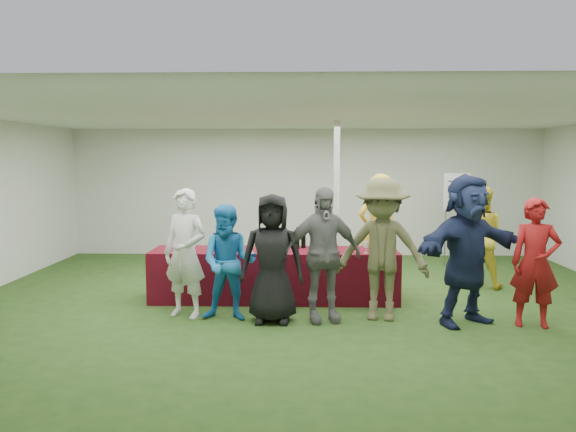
{
  "coord_description": "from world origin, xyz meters",
  "views": [
    {
      "loc": [
        -0.03,
        -8.02,
        2.1
      ],
      "look_at": [
        -0.27,
        0.11,
        1.25
      ],
      "focal_mm": 35.0,
      "sensor_mm": 36.0,
      "label": 1
    }
  ],
  "objects_px": {
    "serving_table": "(274,275)",
    "staff_pourer": "(377,232)",
    "staff_back": "(479,237)",
    "customer_5": "(467,250)",
    "customer_1": "(229,263)",
    "customer_6": "(535,263)",
    "customer_0": "(185,253)",
    "customer_2": "(272,258)",
    "customer_3": "(322,254)",
    "customer_4": "(382,249)",
    "wine_list_sign": "(457,199)",
    "dump_bucket": "(383,247)"
  },
  "relations": [
    {
      "from": "serving_table",
      "to": "staff_pourer",
      "type": "height_order",
      "value": "staff_pourer"
    },
    {
      "from": "staff_back",
      "to": "customer_5",
      "type": "xyz_separation_m",
      "value": [
        -0.78,
        -2.05,
        0.13
      ]
    },
    {
      "from": "customer_1",
      "to": "customer_6",
      "type": "distance_m",
      "value": 3.84
    },
    {
      "from": "customer_0",
      "to": "customer_2",
      "type": "xyz_separation_m",
      "value": [
        1.15,
        -0.21,
        -0.02
      ]
    },
    {
      "from": "customer_2",
      "to": "customer_6",
      "type": "xyz_separation_m",
      "value": [
        3.27,
        -0.1,
        -0.02
      ]
    },
    {
      "from": "serving_table",
      "to": "staff_back",
      "type": "distance_m",
      "value": 3.41
    },
    {
      "from": "customer_6",
      "to": "customer_0",
      "type": "bearing_deg",
      "value": -172.63
    },
    {
      "from": "serving_table",
      "to": "staff_back",
      "type": "height_order",
      "value": "staff_back"
    },
    {
      "from": "customer_0",
      "to": "customer_2",
      "type": "bearing_deg",
      "value": 11.07
    },
    {
      "from": "customer_3",
      "to": "customer_4",
      "type": "relative_size",
      "value": 0.94
    },
    {
      "from": "customer_2",
      "to": "customer_6",
      "type": "relative_size",
      "value": 1.03
    },
    {
      "from": "customer_0",
      "to": "customer_2",
      "type": "relative_size",
      "value": 1.03
    },
    {
      "from": "customer_1",
      "to": "customer_4",
      "type": "distance_m",
      "value": 1.98
    },
    {
      "from": "wine_list_sign",
      "to": "customer_0",
      "type": "xyz_separation_m",
      "value": [
        -4.48,
        -3.57,
        -0.47
      ]
    },
    {
      "from": "dump_bucket",
      "to": "customer_6",
      "type": "distance_m",
      "value": 1.99
    },
    {
      "from": "staff_pourer",
      "to": "staff_back",
      "type": "distance_m",
      "value": 1.66
    },
    {
      "from": "dump_bucket",
      "to": "customer_6",
      "type": "height_order",
      "value": "customer_6"
    },
    {
      "from": "serving_table",
      "to": "dump_bucket",
      "type": "xyz_separation_m",
      "value": [
        1.56,
        -0.22,
        0.46
      ]
    },
    {
      "from": "serving_table",
      "to": "customer_0",
      "type": "height_order",
      "value": "customer_0"
    },
    {
      "from": "dump_bucket",
      "to": "customer_2",
      "type": "bearing_deg",
      "value": -149.9
    },
    {
      "from": "serving_table",
      "to": "staff_pourer",
      "type": "distance_m",
      "value": 1.87
    },
    {
      "from": "wine_list_sign",
      "to": "staff_pourer",
      "type": "relative_size",
      "value": 0.98
    },
    {
      "from": "staff_back",
      "to": "customer_0",
      "type": "relative_size",
      "value": 0.97
    },
    {
      "from": "staff_pourer",
      "to": "customer_3",
      "type": "height_order",
      "value": "staff_pourer"
    },
    {
      "from": "customer_2",
      "to": "customer_4",
      "type": "bearing_deg",
      "value": 7.78
    },
    {
      "from": "staff_pourer",
      "to": "staff_back",
      "type": "bearing_deg",
      "value": 163.93
    },
    {
      "from": "customer_0",
      "to": "staff_back",
      "type": "bearing_deg",
      "value": 44.09
    },
    {
      "from": "customer_4",
      "to": "customer_5",
      "type": "height_order",
      "value": "customer_5"
    },
    {
      "from": "customer_5",
      "to": "customer_6",
      "type": "distance_m",
      "value": 0.84
    },
    {
      "from": "wine_list_sign",
      "to": "customer_0",
      "type": "bearing_deg",
      "value": -141.46
    },
    {
      "from": "wine_list_sign",
      "to": "customer_3",
      "type": "relative_size",
      "value": 1.04
    },
    {
      "from": "staff_pourer",
      "to": "dump_bucket",
      "type": "bearing_deg",
      "value": 66.57
    },
    {
      "from": "dump_bucket",
      "to": "customer_4",
      "type": "distance_m",
      "value": 0.75
    },
    {
      "from": "dump_bucket",
      "to": "wine_list_sign",
      "type": "distance_m",
      "value": 3.44
    },
    {
      "from": "dump_bucket",
      "to": "customer_1",
      "type": "height_order",
      "value": "customer_1"
    },
    {
      "from": "dump_bucket",
      "to": "customer_5",
      "type": "bearing_deg",
      "value": -44.78
    },
    {
      "from": "staff_pourer",
      "to": "customer_1",
      "type": "bearing_deg",
      "value": 19.15
    },
    {
      "from": "staff_back",
      "to": "customer_6",
      "type": "relative_size",
      "value": 1.02
    },
    {
      "from": "staff_pourer",
      "to": "customer_2",
      "type": "relative_size",
      "value": 1.12
    },
    {
      "from": "customer_5",
      "to": "dump_bucket",
      "type": "bearing_deg",
      "value": 106.65
    },
    {
      "from": "wine_list_sign",
      "to": "customer_1",
      "type": "relative_size",
      "value": 1.2
    },
    {
      "from": "customer_0",
      "to": "customer_2",
      "type": "distance_m",
      "value": 1.17
    },
    {
      "from": "serving_table",
      "to": "customer_6",
      "type": "xyz_separation_m",
      "value": [
        3.3,
        -1.21,
        0.43
      ]
    },
    {
      "from": "customer_2",
      "to": "customer_3",
      "type": "xyz_separation_m",
      "value": [
        0.64,
        0.06,
        0.04
      ]
    },
    {
      "from": "customer_2",
      "to": "customer_0",
      "type": "bearing_deg",
      "value": 171.21
    },
    {
      "from": "customer_4",
      "to": "wine_list_sign",
      "type": "bearing_deg",
      "value": 73.46
    },
    {
      "from": "dump_bucket",
      "to": "staff_back",
      "type": "xyz_separation_m",
      "value": [
        1.69,
        1.15,
        -0.02
      ]
    },
    {
      "from": "staff_pourer",
      "to": "customer_6",
      "type": "height_order",
      "value": "staff_pourer"
    },
    {
      "from": "customer_3",
      "to": "customer_6",
      "type": "height_order",
      "value": "customer_3"
    },
    {
      "from": "serving_table",
      "to": "customer_2",
      "type": "xyz_separation_m",
      "value": [
        0.03,
        -1.11,
        0.45
      ]
    }
  ]
}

